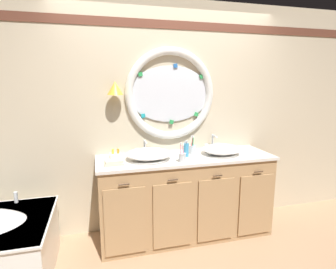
{
  "coord_description": "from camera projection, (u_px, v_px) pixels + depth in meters",
  "views": [
    {
      "loc": [
        -0.82,
        -2.46,
        1.71
      ],
      "look_at": [
        -0.1,
        0.25,
        1.17
      ],
      "focal_mm": 29.07,
      "sensor_mm": 36.0,
      "label": 1
    }
  ],
  "objects": [
    {
      "name": "sink_basin_right",
      "position": [
        222.0,
        149.0,
        3.02
      ],
      "size": [
        0.43,
        0.43,
        0.11
      ],
      "color": "white",
      "rests_on": "vanity_counter"
    },
    {
      "name": "back_wall_assembly",
      "position": [
        169.0,
        116.0,
        3.17
      ],
      "size": [
        6.4,
        0.26,
        2.6
      ],
      "color": "beige",
      "rests_on": "ground_plane"
    },
    {
      "name": "toothbrush_holder_left",
      "position": [
        182.0,
        157.0,
        2.73
      ],
      "size": [
        0.08,
        0.08,
        0.2
      ],
      "color": "silver",
      "rests_on": "vanity_counter"
    },
    {
      "name": "toothbrush_holder_right",
      "position": [
        192.0,
        149.0,
        3.05
      ],
      "size": [
        0.08,
        0.08,
        0.21
      ],
      "color": "silver",
      "rests_on": "vanity_counter"
    },
    {
      "name": "faucet_set_left",
      "position": [
        145.0,
        148.0,
        3.04
      ],
      "size": [
        0.23,
        0.14,
        0.16
      ],
      "color": "silver",
      "rests_on": "vanity_counter"
    },
    {
      "name": "ground_plane",
      "position": [
        183.0,
        247.0,
        2.86
      ],
      "size": [
        14.0,
        14.0,
        0.0
      ],
      "primitive_type": "plane",
      "color": "tan"
    },
    {
      "name": "toiletry_basket",
      "position": [
        116.0,
        155.0,
        2.89
      ],
      "size": [
        0.12,
        0.12,
        0.1
      ],
      "color": "beige",
      "rests_on": "vanity_counter"
    },
    {
      "name": "soap_dispenser",
      "position": [
        186.0,
        149.0,
        2.93
      ],
      "size": [
        0.06,
        0.06,
        0.18
      ],
      "color": "#388EBC",
      "rests_on": "vanity_counter"
    },
    {
      "name": "faucet_set_right",
      "position": [
        213.0,
        143.0,
        3.25
      ],
      "size": [
        0.21,
        0.15,
        0.18
      ],
      "color": "silver",
      "rests_on": "vanity_counter"
    },
    {
      "name": "vanity_counter",
      "position": [
        185.0,
        196.0,
        3.04
      ],
      "size": [
        1.91,
        0.64,
        0.92
      ],
      "color": "tan",
      "rests_on": "ground_plane"
    },
    {
      "name": "folded_hand_towel",
      "position": [
        114.0,
        163.0,
        2.64
      ],
      "size": [
        0.19,
        0.12,
        0.05
      ],
      "color": "beige",
      "rests_on": "vanity_counter"
    },
    {
      "name": "sink_basin_left",
      "position": [
        149.0,
        154.0,
        2.81
      ],
      "size": [
        0.47,
        0.47,
        0.12
      ],
      "color": "white",
      "rests_on": "vanity_counter"
    }
  ]
}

